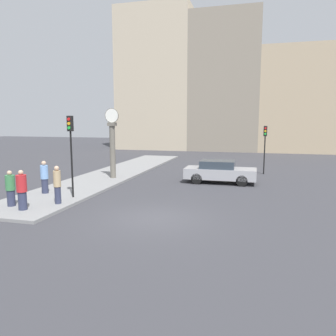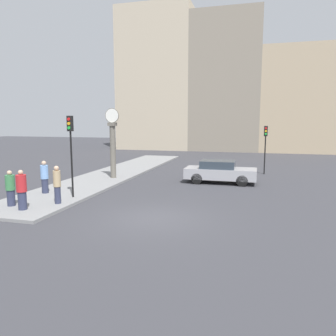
% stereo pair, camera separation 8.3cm
% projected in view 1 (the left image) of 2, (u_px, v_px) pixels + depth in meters
% --- Properties ---
extents(ground_plane, '(120.00, 120.00, 0.00)m').
position_uv_depth(ground_plane, '(154.00, 218.00, 13.50)').
color(ground_plane, '#38383D').
extents(sidewalk_corner, '(3.85, 24.43, 0.14)m').
position_uv_depth(sidewalk_corner, '(117.00, 173.00, 24.83)').
color(sidewalk_corner, gray).
rests_on(sidewalk_corner, ground_plane).
extents(building_row, '(30.33, 5.00, 19.36)m').
position_uv_depth(building_row, '(217.00, 86.00, 43.75)').
color(building_row, '#B7A88E').
rests_on(building_row, ground_plane).
extents(sedan_car, '(4.52, 1.79, 1.46)m').
position_uv_depth(sedan_car, '(220.00, 172.00, 21.13)').
color(sedan_car, '#9E9EA3').
rests_on(sedan_car, ground_plane).
extents(traffic_light_near, '(0.26, 0.24, 4.10)m').
position_uv_depth(traffic_light_near, '(71.00, 140.00, 16.23)').
color(traffic_light_near, black).
rests_on(traffic_light_near, sidewalk_corner).
extents(traffic_light_far, '(0.26, 0.24, 3.62)m').
position_uv_depth(traffic_light_far, '(265.00, 140.00, 24.43)').
color(traffic_light_far, black).
rests_on(traffic_light_far, ground_plane).
extents(street_clock, '(0.98, 0.49, 4.69)m').
position_uv_depth(street_clock, '(112.00, 145.00, 22.06)').
color(street_clock, '#666056').
rests_on(street_clock, sidewalk_corner).
extents(pedestrian_green_hoodie, '(0.41, 0.41, 1.63)m').
position_uv_depth(pedestrian_green_hoodie, '(10.00, 189.00, 14.83)').
color(pedestrian_green_hoodie, '#2D334C').
rests_on(pedestrian_green_hoodie, sidewalk_corner).
extents(pedestrian_blue_stripe, '(0.40, 0.40, 1.75)m').
position_uv_depth(pedestrian_blue_stripe, '(44.00, 177.00, 17.47)').
color(pedestrian_blue_stripe, '#2D334C').
rests_on(pedestrian_blue_stripe, sidewalk_corner).
extents(pedestrian_red_top, '(0.43, 0.43, 1.75)m').
position_uv_depth(pedestrian_red_top, '(22.00, 190.00, 14.18)').
color(pedestrian_red_top, '#2D334C').
rests_on(pedestrian_red_top, sidewalk_corner).
extents(pedestrian_tan_coat, '(0.34, 0.34, 1.79)m').
position_uv_depth(pedestrian_tan_coat, '(57.00, 185.00, 15.24)').
color(pedestrian_tan_coat, '#2D334C').
rests_on(pedestrian_tan_coat, sidewalk_corner).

